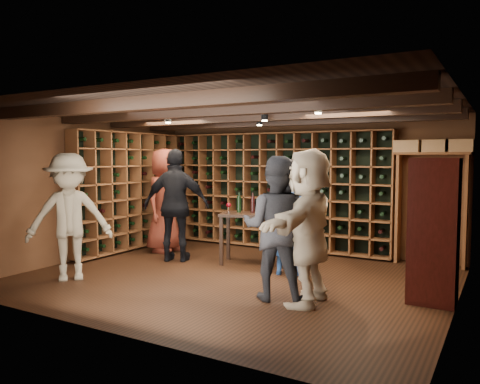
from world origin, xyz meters
The scene contains 13 objects.
ground centered at (0.00, 0.00, 0.00)m, with size 6.00×6.00×0.00m, color black.
room_shell centered at (0.00, 0.05, 2.42)m, with size 6.00×6.00×6.00m.
wine_rack_back centered at (-0.52, 2.33, 1.15)m, with size 4.65×0.30×2.20m.
wine_rack_left centered at (-2.83, 0.82, 1.15)m, with size 0.30×2.65×2.20m.
crate_shelf centered at (2.41, 2.32, 1.57)m, with size 1.20×0.32×2.07m.
display_cabinet centered at (2.71, 0.20, 0.86)m, with size 0.55×0.50×1.75m.
man_blue_shirt centered at (0.61, 0.59, 0.83)m, with size 0.61×0.40×1.67m, color navy.
man_grey_suit centered at (0.98, -0.62, 0.90)m, with size 0.88×0.68×1.80m, color black.
guest_red_floral centered at (-2.14, 1.07, 0.98)m, with size 0.95×0.62×1.95m, color maroon.
guest_woman_black centered at (-1.44, 0.50, 0.97)m, with size 1.13×0.47×1.93m, color black.
guest_khaki centered at (-2.02, -1.26, 0.92)m, with size 1.19×0.69×1.85m, color #85755B.
guest_beige centered at (1.39, -0.58, 0.95)m, with size 1.76×0.56×1.89m, color #BEA88B.
tasting_table centered at (-0.17, 0.98, 0.76)m, with size 1.25×0.88×1.13m.
Camera 1 is at (3.47, -5.87, 1.78)m, focal length 35.00 mm.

